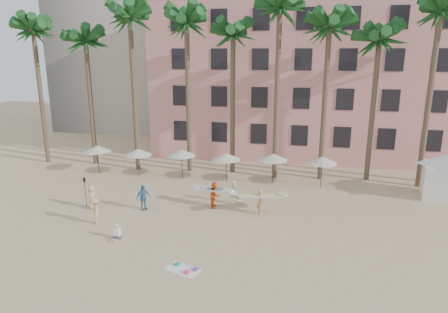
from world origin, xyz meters
name	(u,v)px	position (x,y,z in m)	size (l,w,h in m)	color
ground	(200,251)	(0.00, 0.00, 0.00)	(120.00, 120.00, 0.00)	#D1B789
pink_hotel	(322,79)	(7.00, 26.00, 8.00)	(35.00, 14.00, 16.00)	pink
palm_row	(250,26)	(0.51, 15.00, 12.97)	(44.40, 5.40, 16.30)	brown
umbrella_row	(203,154)	(-3.00, 12.50, 2.33)	(22.50, 2.70, 2.73)	#332B23
cabana	(446,172)	(16.13, 11.93, 2.07)	(5.27, 5.27, 3.50)	white
beach_towel	(184,269)	(-0.32, -2.10, 0.03)	(2.03, 1.53, 0.14)	white
carrier_yellow	(260,200)	(2.72, 6.00, 1.05)	(3.36, 2.20, 1.86)	tan
carrier_white	(215,194)	(-0.66, 6.64, 0.99)	(2.89, 1.43, 1.88)	#FF591A
beachgoers	(127,202)	(-6.35, 4.16, 0.91)	(10.65, 6.44, 1.87)	teal
paddle	(85,188)	(-9.83, 4.78, 1.41)	(0.18, 0.04, 2.23)	black
seated_man	(116,234)	(-5.31, 0.41, 0.32)	(0.41, 0.72, 0.93)	#3F3F4C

